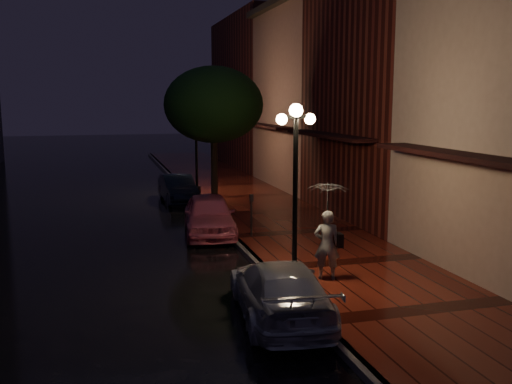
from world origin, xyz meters
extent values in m
plane|color=black|center=(0.00, 0.00, 0.00)|extent=(120.00, 120.00, 0.00)
cube|color=#46130C|center=(2.25, 0.00, 0.07)|extent=(4.50, 60.00, 0.15)
cube|color=#595451|center=(0.00, 0.00, 0.07)|extent=(0.25, 60.00, 0.15)
cube|color=#511914|center=(7.00, 2.00, 5.50)|extent=(5.00, 8.00, 11.00)
cube|color=#8C5951|center=(7.00, 10.00, 4.50)|extent=(5.00, 8.00, 9.00)
cube|color=#511914|center=(7.00, 20.00, 5.00)|extent=(5.00, 12.00, 10.00)
cylinder|color=black|center=(0.35, -5.00, 2.15)|extent=(0.12, 0.12, 4.00)
cylinder|color=black|center=(0.35, -5.00, 0.30)|extent=(0.36, 0.36, 0.30)
cube|color=black|center=(0.35, -5.00, 4.15)|extent=(0.70, 0.08, 0.08)
sphere|color=#ECBF8D|center=(0.35, -5.00, 4.30)|extent=(0.32, 0.32, 0.32)
sphere|color=#ECBF8D|center=(0.00, -5.00, 4.10)|extent=(0.26, 0.26, 0.26)
sphere|color=#ECBF8D|center=(0.70, -5.00, 4.10)|extent=(0.26, 0.26, 0.26)
cylinder|color=black|center=(0.35, 9.00, 2.15)|extent=(0.12, 0.12, 4.00)
cylinder|color=black|center=(0.35, 9.00, 0.30)|extent=(0.36, 0.36, 0.30)
cube|color=black|center=(0.35, 9.00, 4.15)|extent=(0.70, 0.08, 0.08)
sphere|color=#ECBF8D|center=(0.35, 9.00, 4.30)|extent=(0.32, 0.32, 0.32)
sphere|color=#ECBF8D|center=(0.00, 9.00, 4.10)|extent=(0.26, 0.26, 0.26)
sphere|color=#ECBF8D|center=(0.70, 9.00, 4.10)|extent=(0.26, 0.26, 0.26)
cylinder|color=black|center=(0.60, 6.00, 1.75)|extent=(0.28, 0.28, 3.20)
ellipsoid|color=black|center=(0.60, 6.00, 4.35)|extent=(4.16, 4.16, 3.20)
sphere|color=black|center=(1.30, 6.60, 3.75)|extent=(1.80, 1.80, 1.80)
sphere|color=black|center=(0.00, 5.30, 3.85)|extent=(1.80, 1.80, 1.80)
imported|color=#CE5570|center=(-0.60, 0.99, 0.70)|extent=(2.14, 4.26, 1.39)
imported|color=black|center=(-0.75, 7.64, 0.61)|extent=(1.46, 3.77, 1.22)
imported|color=#B0AEB7|center=(-0.60, -6.79, 0.62)|extent=(2.18, 4.42, 1.23)
imported|color=white|center=(1.20, -4.98, 1.02)|extent=(0.74, 0.62, 1.73)
imported|color=silver|center=(1.20, -4.98, 2.11)|extent=(1.01, 1.03, 0.92)
cylinder|color=black|center=(1.20, -4.98, 1.42)|extent=(0.02, 0.02, 1.39)
cube|color=black|center=(1.49, -5.03, 1.13)|extent=(0.14, 0.32, 0.35)
cylinder|color=black|center=(0.57, -0.16, 0.73)|extent=(0.06, 0.06, 1.16)
cube|color=black|center=(0.57, -0.16, 1.42)|extent=(0.13, 0.10, 0.23)
camera|label=1|loc=(-4.14, -17.65, 4.55)|focal=40.00mm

